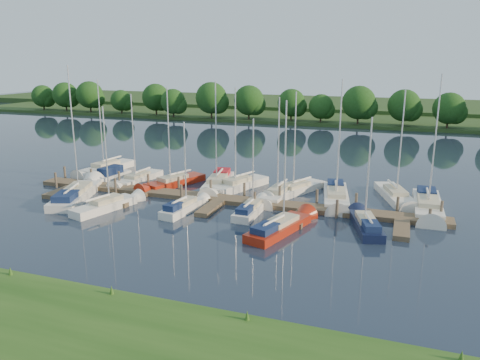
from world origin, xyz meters
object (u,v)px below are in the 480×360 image
(sailboat_n_0, at_px, (106,169))
(sailboat_s_2, at_px, (184,208))
(dock, at_px, (220,201))
(sailboat_n_5, at_px, (237,187))
(motorboat, at_px, (110,177))

(sailboat_n_0, height_order, sailboat_s_2, sailboat_n_0)
(dock, xyz_separation_m, sailboat_n_5, (-0.03, 4.96, 0.09))
(sailboat_n_0, bearing_deg, sailboat_s_2, 153.66)
(sailboat_s_2, bearing_deg, motorboat, 157.64)
(dock, relative_size, sailboat_n_5, 3.72)
(dock, distance_m, sailboat_n_0, 18.64)
(motorboat, xyz_separation_m, sailboat_n_5, (14.43, 1.28, -0.09))
(motorboat, bearing_deg, sailboat_s_2, 158.26)
(motorboat, distance_m, sailboat_s_2, 14.31)
(sailboat_n_0, distance_m, motorboat, 4.34)
(dock, height_order, sailboat_n_0, sailboat_n_0)
(dock, bearing_deg, sailboat_n_0, 158.03)
(sailboat_n_5, height_order, sailboat_s_2, sailboat_n_5)
(sailboat_n_0, distance_m, sailboat_s_2, 18.44)
(motorboat, bearing_deg, sailboat_n_0, -41.67)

